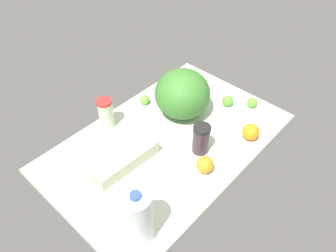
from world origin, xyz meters
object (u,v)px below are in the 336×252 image
shaker_bottle (201,139)px  lime_far_back (228,101)px  tumbler_cup (106,113)px  orange_near_front (205,165)px  lime_by_jug (252,103)px  egg_carton (124,159)px  milk_jug (138,217)px  lime_beside_bowl (145,100)px  orange_loose (251,132)px  watermelon (182,94)px

shaker_bottle → lime_far_back: 38.40cm
tumbler_cup → orange_near_front: bearing=-79.7°
orange_near_front → lime_by_jug: size_ratio=1.46×
egg_carton → lime_by_jug: size_ratio=6.10×
egg_carton → shaker_bottle: bearing=-30.7°
shaker_bottle → lime_far_back: bearing=15.1°
milk_jug → lime_far_back: bearing=13.1°
lime_beside_bowl → orange_loose: orange_loose is taller
milk_jug → orange_loose: (73.78, -2.76, -8.85)cm
orange_loose → orange_near_front: bearing=172.8°
tumbler_cup → lime_by_jug: size_ratio=3.00×
tumbler_cup → orange_loose: 73.26cm
lime_beside_bowl → orange_loose: 60.47cm
watermelon → lime_beside_bowl: bearing=112.5°
shaker_bottle → orange_near_front: (-8.50, -9.24, -3.79)cm
egg_carton → orange_near_front: bearing=-50.3°
tumbler_cup → egg_carton: bearing=-114.4°
lime_far_back → lime_beside_bowl: size_ratio=1.15×
lime_beside_bowl → orange_loose: size_ratio=0.63×
watermelon → lime_far_back: 28.08cm
lime_far_back → tumbler_cup: bearing=146.4°
tumbler_cup → egg_carton: 29.36cm
tumbler_cup → lime_beside_bowl: tumbler_cup is taller
watermelon → egg_carton: bearing=-174.5°
egg_carton → lime_far_back: size_ratio=5.45×
lime_by_jug → orange_loose: orange_loose is taller
tumbler_cup → lime_by_jug: 79.66cm
tumbler_cup → shaker_bottle: (18.66, -46.73, -0.44)cm
orange_loose → egg_carton: bearing=148.0°
shaker_bottle → lime_beside_bowl: size_ratio=2.90×
tumbler_cup → lime_by_jug: bearing=-36.7°
watermelon → lime_beside_bowl: 24.03cm
orange_loose → lime_by_jug: bearing=29.7°
milk_jug → lime_by_jug: (95.60, 9.71, -10.34)cm
orange_near_front → orange_loose: bearing=-7.2°
egg_carton → orange_near_front: (22.15, -29.57, 0.41)cm
lime_by_jug → egg_carton: bearing=164.4°
milk_jug → egg_carton: (19.93, 30.84, -9.50)cm
shaker_bottle → egg_carton: size_ratio=0.46×
milk_jug → watermelon: size_ratio=0.95×
watermelon → orange_loose: 39.81cm
milk_jug → lime_far_back: 90.29cm
egg_carton → lime_by_jug: (75.67, -21.13, -0.84)cm
lime_far_back → orange_loose: bearing=-120.4°
egg_carton → tumbler_cup: bearing=68.4°
orange_near_front → shaker_bottle: bearing=47.4°
watermelon → lime_beside_bowl: size_ratio=5.46×
lime_by_jug → lime_beside_bowl: (-38.35, 45.68, -0.06)cm
orange_near_front → watermelon: bearing=55.3°
lime_by_jug → lime_beside_bowl: bearing=130.0°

